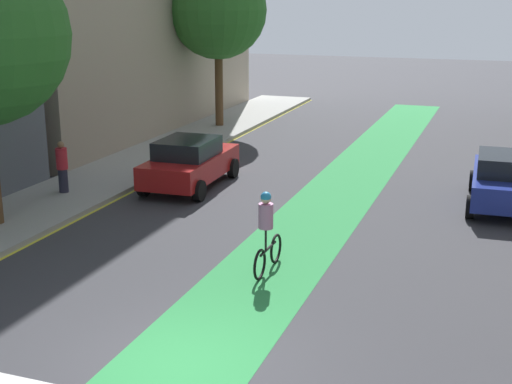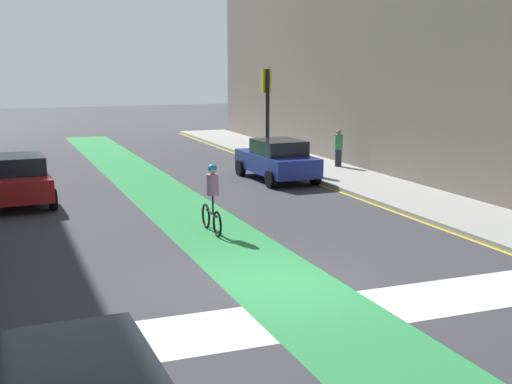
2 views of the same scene
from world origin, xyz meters
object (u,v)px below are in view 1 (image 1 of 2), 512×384
object	(u,v)px
car_blue_right_far	(506,180)
pedestrian_sidewalk_left_a	(62,167)
car_red_left_far	(190,162)
cyclist_in_lane	(267,230)
street_tree_far	(218,10)

from	to	relation	value
car_blue_right_far	pedestrian_sidewalk_left_a	size ratio (longest dim) A/B	2.73
car_red_left_far	cyclist_in_lane	bearing A→B (deg)	-52.27
car_red_left_far	car_blue_right_far	world-z (taller)	same
car_blue_right_far	street_tree_far	bearing A→B (deg)	145.34
street_tree_far	car_blue_right_far	bearing A→B (deg)	-34.66
car_blue_right_far	street_tree_far	distance (m)	15.75
cyclist_in_lane	street_tree_far	size ratio (longest dim) A/B	0.26
car_blue_right_far	car_red_left_far	bearing A→B (deg)	-173.60
cyclist_in_lane	pedestrian_sidewalk_left_a	xyz separation A→B (m)	(-7.70, 3.61, -0.03)
car_red_left_far	car_blue_right_far	bearing A→B (deg)	6.40
car_blue_right_far	pedestrian_sidewalk_left_a	bearing A→B (deg)	-164.77
car_blue_right_far	street_tree_far	size ratio (longest dim) A/B	0.59
pedestrian_sidewalk_left_a	cyclist_in_lane	bearing A→B (deg)	-25.10
car_red_left_far	cyclist_in_lane	world-z (taller)	cyclist_in_lane
car_red_left_far	cyclist_in_lane	distance (m)	7.53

